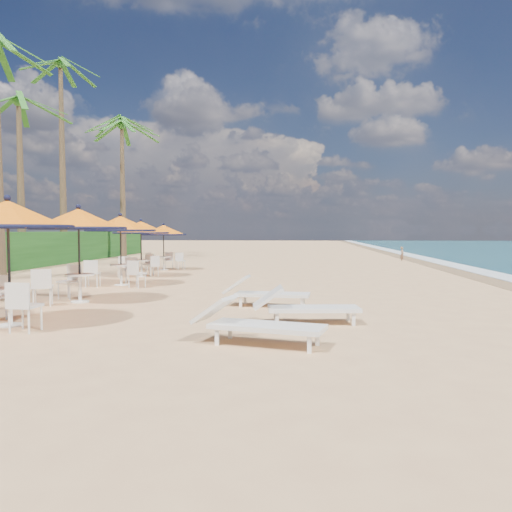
# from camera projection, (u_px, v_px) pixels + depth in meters

# --- Properties ---
(ground) EXTENTS (160.00, 160.00, 0.00)m
(ground) POSITION_uv_depth(u_px,v_px,m) (238.00, 332.00, 9.27)
(ground) COLOR tan
(ground) RESTS_ON ground
(wetsand_band) EXTENTS (1.40, 140.00, 0.02)m
(wetsand_band) POSITION_uv_depth(u_px,v_px,m) (497.00, 281.00, 18.46)
(wetsand_band) COLOR olive
(wetsand_band) RESTS_ON ground
(station_0) EXTENTS (2.49, 2.49, 2.60)m
(station_0) POSITION_uv_depth(u_px,v_px,m) (8.00, 226.00, 9.80)
(station_0) COLOR black
(station_0) RESTS_ON ground
(station_1) EXTENTS (2.47, 2.47, 2.57)m
(station_1) POSITION_uv_depth(u_px,v_px,m) (76.00, 228.00, 13.03)
(station_1) COLOR black
(station_1) RESTS_ON ground
(station_2) EXTENTS (2.39, 2.41, 2.49)m
(station_2) POSITION_uv_depth(u_px,v_px,m) (120.00, 232.00, 17.02)
(station_2) COLOR black
(station_2) RESTS_ON ground
(station_3) EXTENTS (2.26, 2.28, 2.36)m
(station_3) POSITION_uv_depth(u_px,v_px,m) (141.00, 234.00, 20.22)
(station_3) COLOR black
(station_3) RESTS_ON ground
(station_4) EXTENTS (2.14, 2.14, 2.23)m
(station_4) POSITION_uv_depth(u_px,v_px,m) (164.00, 236.00, 23.59)
(station_4) COLOR black
(station_4) RESTS_ON ground
(lounger_near) EXTENTS (2.32, 1.23, 0.79)m
(lounger_near) POSITION_uv_depth(u_px,v_px,m) (254.00, 322.00, 8.29)
(lounger_near) COLOR white
(lounger_near) RESTS_ON ground
(lounger_mid) EXTENTS (2.22, 0.91, 0.77)m
(lounger_mid) POSITION_uv_depth(u_px,v_px,m) (303.00, 306.00, 10.13)
(lounger_mid) COLOR white
(lounger_mid) RESTS_ON ground
(lounger_far) EXTENTS (2.19, 0.86, 0.77)m
(lounger_far) POSITION_uv_depth(u_px,v_px,m) (264.00, 292.00, 12.45)
(lounger_far) COLOR white
(lounger_far) RESTS_ON ground
(palm_4) EXTENTS (5.00, 5.00, 8.53)m
(palm_4) POSITION_uv_depth(u_px,v_px,m) (19.00, 111.00, 24.54)
(palm_4) COLOR brown
(palm_4) RESTS_ON ground
(palm_5) EXTENTS (5.00, 5.00, 11.61)m
(palm_5) POSITION_uv_depth(u_px,v_px,m) (61.00, 76.00, 28.30)
(palm_5) COLOR brown
(palm_5) RESTS_ON ground
(palm_6) EXTENTS (5.00, 5.00, 9.06)m
(palm_6) POSITION_uv_depth(u_px,v_px,m) (122.00, 133.00, 32.85)
(palm_6) COLOR brown
(palm_6) RESTS_ON ground
(palm_7) EXTENTS (5.00, 5.00, 10.38)m
(palm_7) POSITION_uv_depth(u_px,v_px,m) (122.00, 129.00, 37.35)
(palm_7) COLOR brown
(palm_7) RESTS_ON ground
(person) EXTENTS (0.33, 0.40, 0.93)m
(person) POSITION_uv_depth(u_px,v_px,m) (402.00, 253.00, 30.51)
(person) COLOR #896146
(person) RESTS_ON ground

